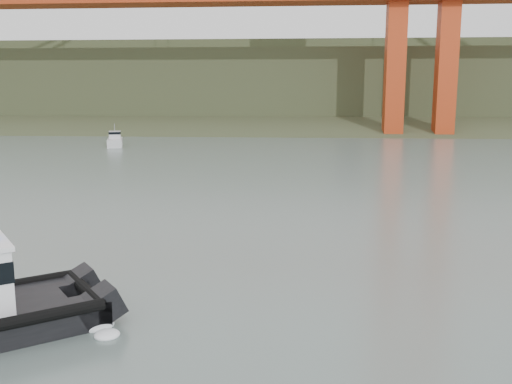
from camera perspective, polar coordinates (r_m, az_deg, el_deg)
ground at (r=20.72m, az=-4.68°, el=-10.84°), size 400.00×400.00×0.00m
headlands at (r=144.62m, az=3.25°, el=10.00°), size 500.00×105.36×27.12m
motorboat at (r=78.70m, az=-13.92°, el=5.03°), size 3.39×5.94×3.10m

